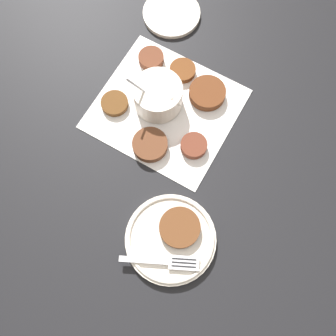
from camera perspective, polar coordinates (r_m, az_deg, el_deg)
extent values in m
plane|color=black|center=(0.92, 0.24, 6.62)|extent=(4.00, 4.00, 0.00)
cube|color=white|center=(0.93, -0.34, 8.64)|extent=(0.34, 0.32, 0.00)
cylinder|color=silver|center=(0.91, -1.47, 10.43)|extent=(0.11, 0.11, 0.06)
cylinder|color=#B23D23|center=(0.92, -1.45, 10.06)|extent=(0.09, 0.09, 0.04)
cone|color=silver|center=(0.88, 1.34, 9.32)|extent=(0.03, 0.02, 0.02)
cylinder|color=silver|center=(0.88, -3.56, 11.43)|extent=(0.05, 0.05, 0.11)
cylinder|color=brown|center=(0.94, 5.72, 10.76)|extent=(0.09, 0.09, 0.02)
cylinder|color=brown|center=(0.94, -7.75, 9.29)|extent=(0.06, 0.06, 0.01)
cylinder|color=brown|center=(0.88, -2.37, 3.22)|extent=(0.08, 0.08, 0.02)
cylinder|color=brown|center=(0.99, -2.47, 15.58)|extent=(0.06, 0.06, 0.02)
cylinder|color=brown|center=(0.89, 3.76, 3.25)|extent=(0.06, 0.06, 0.02)
cylinder|color=brown|center=(0.97, 2.13, 13.96)|extent=(0.06, 0.06, 0.02)
cylinder|color=silver|center=(0.84, 0.38, -10.30)|extent=(0.19, 0.19, 0.02)
torus|color=silver|center=(0.83, 0.38, -10.21)|extent=(0.18, 0.18, 0.01)
cylinder|color=brown|center=(0.82, 1.71, -8.62)|extent=(0.09, 0.09, 0.01)
cube|color=silver|center=(0.82, -3.54, -13.21)|extent=(0.09, 0.06, 0.00)
cube|color=silver|center=(0.82, 2.33, -13.60)|extent=(0.07, 0.06, 0.00)
cube|color=black|center=(0.81, 2.30, -14.09)|extent=(0.04, 0.03, 0.00)
cube|color=black|center=(0.81, 2.33, -13.59)|extent=(0.04, 0.03, 0.00)
cube|color=black|center=(0.81, 2.36, -13.08)|extent=(0.04, 0.03, 0.00)
cylinder|color=silver|center=(1.08, 0.52, 21.51)|extent=(0.15, 0.15, 0.01)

